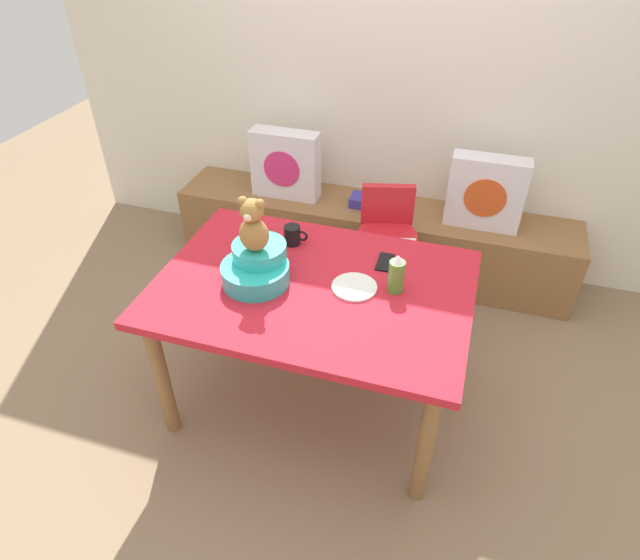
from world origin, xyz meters
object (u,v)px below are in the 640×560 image
dinner_plate_near (354,287)px  teddy_bear (253,226)px  pillow_floral_right (486,193)px  pillow_floral_left (285,165)px  ketchup_bottle (396,274)px  book_stack (366,201)px  coffee_mug (293,235)px  infant_seat_teal (257,266)px  cell_phone (385,262)px  dining_table (313,301)px  highchair (387,238)px

dinner_plate_near → teddy_bear: bearing=-171.1°
dinner_plate_near → pillow_floral_right: bearing=67.4°
pillow_floral_left → ketchup_bottle: ketchup_bottle is taller
pillow_floral_right → book_stack: pillow_floral_right is taller
pillow_floral_right → teddy_bear: bearing=-126.3°
pillow_floral_left → coffee_mug: size_ratio=3.67×
ketchup_bottle → dinner_plate_near: bearing=-167.2°
pillow_floral_right → book_stack: (-0.72, 0.02, -0.19)m
ketchup_bottle → dinner_plate_near: 0.19m
infant_seat_teal → dinner_plate_near: bearing=8.9°
ketchup_bottle → cell_phone: (-0.08, 0.19, -0.08)m
coffee_mug → teddy_bear: bearing=-99.3°
dining_table → coffee_mug: (-0.20, 0.28, 0.14)m
coffee_mug → dinner_plate_near: (0.38, -0.25, -0.04)m
pillow_floral_left → coffee_mug: pillow_floral_left is taller
pillow_floral_left → ketchup_bottle: bearing=-50.8°
pillow_floral_right → book_stack: 0.74m
pillow_floral_left → pillow_floral_right: bearing=0.0°
dining_table → pillow_floral_left: bearing=115.7°
book_stack → dining_table: dining_table is taller
cell_phone → dining_table: bearing=-138.2°
teddy_bear → coffee_mug: (0.05, 0.32, -0.23)m
book_stack → highchair: highchair is taller
highchair → ketchup_bottle: (0.17, -0.73, 0.31)m
infant_seat_teal → book_stack: bearing=81.0°
dining_table → teddy_bear: bearing=-170.8°
dining_table → cell_phone: cell_phone is taller
pillow_floral_right → infant_seat_teal: bearing=-126.3°
pillow_floral_right → pillow_floral_left: bearing=180.0°
coffee_mug → cell_phone: size_ratio=0.83×
dining_table → coffee_mug: size_ratio=11.55×
highchair → dining_table: bearing=-102.7°
highchair → teddy_bear: teddy_bear is taller
pillow_floral_right → dinner_plate_near: bearing=-112.6°
book_stack → dinner_plate_near: dinner_plate_near is taller
dinner_plate_near → dining_table: bearing=-171.5°
highchair → dinner_plate_near: highchair is taller
pillow_floral_left → ketchup_bottle: size_ratio=2.38×
pillow_floral_right → highchair: size_ratio=0.56×
infant_seat_teal → coffee_mug: infant_seat_teal is taller
infant_seat_teal → teddy_bear: bearing=-90.0°
pillow_floral_left → coffee_mug: 1.02m
book_stack → ketchup_bottle: bearing=-71.3°
pillow_floral_left → teddy_bear: teddy_bear is taller
coffee_mug → cell_phone: bearing=-3.2°
dining_table → highchair: (0.18, 0.80, -0.12)m
book_stack → cell_phone: bearing=-72.3°
cell_phone → teddy_bear: bearing=-152.0°
ketchup_bottle → pillow_floral_left: bearing=129.2°
pillow_floral_right → coffee_mug: size_ratio=3.67×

